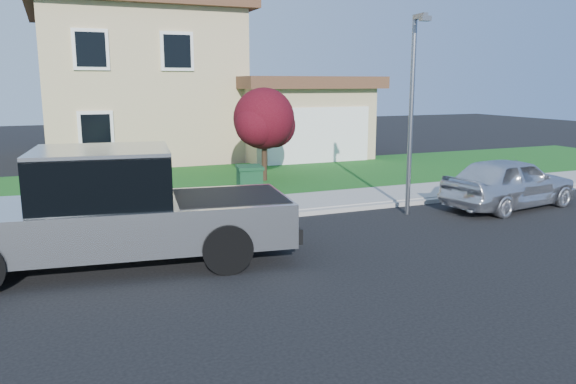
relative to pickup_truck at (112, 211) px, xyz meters
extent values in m
plane|color=black|center=(2.79, -0.66, -1.03)|extent=(80.00, 80.00, 0.00)
cube|color=gray|center=(3.79, 2.24, -0.97)|extent=(40.00, 0.20, 0.12)
cube|color=gray|center=(3.79, 3.34, -0.96)|extent=(40.00, 2.00, 0.15)
cube|color=#134314|center=(3.79, 7.84, -0.98)|extent=(40.00, 7.00, 0.10)
cube|color=tan|center=(2.79, 16.34, 2.17)|extent=(8.00, 9.00, 6.40)
cube|color=tan|center=(9.29, 13.34, 0.57)|extent=(5.50, 6.00, 3.20)
cube|color=white|center=(9.29, 10.32, 0.22)|extent=(4.60, 0.12, 2.30)
cube|color=#4C2D1E|center=(2.79, 16.34, 5.57)|extent=(8.80, 9.80, 0.50)
cube|color=#4C2D1E|center=(9.29, 13.34, 2.37)|extent=(6.20, 6.80, 0.50)
cube|color=white|center=(0.59, 11.79, 3.57)|extent=(1.30, 0.10, 1.50)
cube|color=white|center=(3.79, 11.79, 3.57)|extent=(1.30, 0.10, 1.50)
cube|color=black|center=(0.59, 11.79, 0.57)|extent=(1.30, 0.10, 1.50)
cylinder|color=black|center=(-1.94, 1.32, -0.57)|extent=(0.95, 0.46, 0.92)
cylinder|color=black|center=(1.83, -1.31, -0.57)|extent=(0.95, 0.46, 0.92)
cylinder|color=black|center=(2.10, 0.79, -0.57)|extent=(0.95, 0.46, 0.92)
cube|color=#B7BBBF|center=(0.03, 0.00, -0.24)|extent=(6.78, 3.13, 0.83)
cube|color=black|center=(-0.14, 0.02, 0.63)|extent=(2.67, 2.43, 0.98)
cube|color=#B7BBBF|center=(-0.14, 0.02, 1.14)|extent=(2.67, 2.43, 0.09)
cube|color=black|center=(2.19, -0.29, 0.15)|extent=(2.30, 2.20, 0.07)
cube|color=black|center=(3.31, -0.44, -0.46)|extent=(0.42, 2.18, 0.29)
cube|color=black|center=(-0.89, 1.37, 0.52)|extent=(0.17, 0.27, 0.21)
imported|color=#DFA17A|center=(0.69, 1.45, -0.26)|extent=(0.66, 0.57, 1.54)
cylinder|color=tan|center=(0.69, 1.45, 0.53)|extent=(0.41, 0.41, 0.04)
cylinder|color=tan|center=(0.69, 1.45, 0.59)|extent=(0.21, 0.21, 0.14)
imported|color=silver|center=(10.54, 0.91, -0.32)|extent=(4.38, 2.30, 1.42)
cylinder|color=black|center=(5.67, 7.12, -0.21)|extent=(0.18, 0.18, 1.44)
sphere|color=#4A0F18|center=(5.67, 7.12, 1.18)|extent=(2.06, 2.06, 2.06)
sphere|color=#4A0F18|center=(6.11, 7.39, 0.91)|extent=(1.53, 1.53, 1.53)
sphere|color=#4A0F18|center=(5.31, 6.85, 1.00)|extent=(1.44, 1.44, 1.44)
cube|color=#113E20|center=(3.81, 3.24, -0.38)|extent=(0.71, 0.79, 1.00)
cube|color=#113E20|center=(3.81, 3.24, 0.16)|extent=(0.77, 0.86, 0.08)
cylinder|color=slate|center=(7.52, 1.34, 1.46)|extent=(0.12, 0.12, 4.98)
cube|color=slate|center=(7.49, 1.10, 3.94)|extent=(0.18, 0.56, 0.12)
cube|color=slate|center=(7.46, 0.85, 3.86)|extent=(0.27, 0.21, 0.12)
camera|label=1|loc=(-0.91, -10.70, 2.36)|focal=35.00mm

